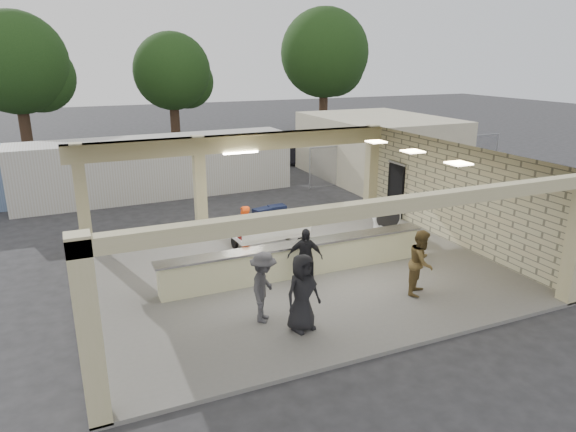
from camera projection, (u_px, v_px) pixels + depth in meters
name	position (u px, v px, depth m)	size (l,w,h in m)	color
ground	(291.00, 271.00, 15.48)	(120.00, 120.00, 0.00)	#28272A
pavilion	(288.00, 222.00, 15.74)	(12.01, 10.00, 3.55)	slate
baggage_counter	(298.00, 259.00, 14.87)	(8.20, 0.58, 0.98)	beige
luggage_cart	(266.00, 227.00, 16.80)	(2.52, 1.66, 1.42)	white
drum_fan	(386.00, 217.00, 18.50)	(1.02, 0.58, 1.08)	white
baggage_handler	(244.00, 232.00, 16.11)	(0.61, 0.33, 1.67)	#F0410C
passenger_a	(421.00, 262.00, 13.60)	(0.86, 0.38, 1.77)	brown
passenger_b	(305.00, 257.00, 14.09)	(0.97, 0.35, 1.66)	black
passenger_c	(264.00, 287.00, 12.15)	(1.13, 0.40, 1.75)	#454549
passenger_d	(303.00, 293.00, 11.75)	(0.91, 0.37, 1.86)	black
car_white_a	(351.00, 155.00, 29.89)	(2.44, 5.14, 1.47)	silver
car_white_b	(355.00, 151.00, 31.47)	(1.55, 4.16, 1.31)	silver
car_dark	(293.00, 154.00, 30.66)	(1.41, 4.00, 1.33)	black
container_white	(157.00, 167.00, 23.64)	(12.43, 2.49, 2.69)	beige
fence	(411.00, 158.00, 27.25)	(12.06, 0.06, 2.03)	gray
tree_left	(22.00, 67.00, 32.02)	(6.60, 6.30, 9.00)	#382619
tree_mid	(176.00, 74.00, 37.78)	(6.00, 5.60, 8.00)	#382619
tree_right	(327.00, 57.00, 41.13)	(7.20, 7.00, 10.00)	#382619
adjacent_building	(377.00, 147.00, 27.39)	(6.00, 8.00, 3.20)	beige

